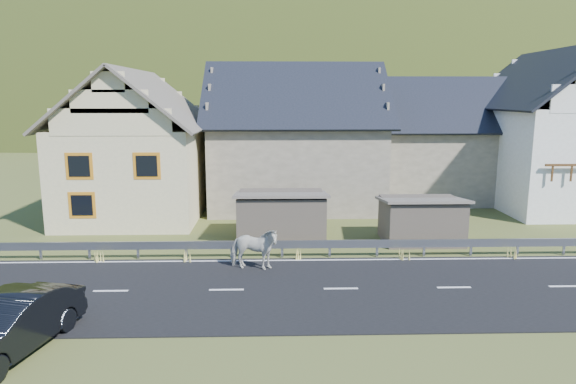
{
  "coord_description": "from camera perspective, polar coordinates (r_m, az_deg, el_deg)",
  "views": [
    {
      "loc": [
        -2.32,
        -16.97,
        6.66
      ],
      "look_at": [
        -1.73,
        4.41,
        2.67
      ],
      "focal_mm": 32.0,
      "sensor_mm": 36.0,
      "label": 1
    }
  ],
  "objects": [
    {
      "name": "horse",
      "position": [
        19.99,
        -3.87,
        -6.28
      ],
      "size": [
        1.27,
        2.12,
        1.68
      ],
      "primitive_type": "imported",
      "rotation": [
        0.0,
        0.0,
        1.37
      ],
      "color": "beige",
      "rests_on": "road"
    },
    {
      "name": "shed_left",
      "position": [
        24.12,
        -0.77,
        -2.77
      ],
      "size": [
        4.3,
        3.3,
        2.4
      ],
      "primitive_type": "cube",
      "color": "brown",
      "rests_on": "ground"
    },
    {
      "name": "road",
      "position": [
        18.37,
        5.89,
        -10.69
      ],
      "size": [
        60.0,
        7.0,
        0.04
      ],
      "primitive_type": "cube",
      "color": "black",
      "rests_on": "ground"
    },
    {
      "name": "shed_right",
      "position": [
        24.62,
        14.58,
        -3.08
      ],
      "size": [
        3.8,
        2.9,
        2.2
      ],
      "primitive_type": "cube",
      "color": "brown",
      "rests_on": "ground"
    },
    {
      "name": "house_white",
      "position": [
        35.52,
        27.83,
        6.77
      ],
      "size": [
        8.8,
        10.8,
        9.7
      ],
      "color": "white",
      "rests_on": "ground"
    },
    {
      "name": "guardrail",
      "position": [
        21.66,
        4.67,
        -5.83
      ],
      "size": [
        28.1,
        0.09,
        0.75
      ],
      "color": "#93969B",
      "rests_on": "ground"
    },
    {
      "name": "house_stone_a",
      "position": [
        32.06,
        0.8,
        6.93
      ],
      "size": [
        10.8,
        9.8,
        8.9
      ],
      "color": "gray",
      "rests_on": "ground"
    },
    {
      "name": "house_stone_b",
      "position": [
        35.89,
        16.92,
        6.23
      ],
      "size": [
        9.8,
        8.8,
        8.1
      ],
      "color": "gray",
      "rests_on": "ground"
    },
    {
      "name": "ground",
      "position": [
        18.38,
        5.89,
        -10.75
      ],
      "size": [
        160.0,
        160.0,
        0.0
      ],
      "primitive_type": "plane",
      "color": "#464F21",
      "rests_on": "ground"
    },
    {
      "name": "conifer_patch",
      "position": [
        137.47,
        -24.45,
        9.35
      ],
      "size": [
        76.0,
        50.0,
        28.0
      ],
      "primitive_type": "ellipsoid",
      "color": "black",
      "rests_on": "ground"
    },
    {
      "name": "mountain",
      "position": [
        198.9,
        0.55,
        2.86
      ],
      "size": [
        440.0,
        280.0,
        260.0
      ],
      "primitive_type": "ellipsoid",
      "color": "#253413",
      "rests_on": "ground"
    },
    {
      "name": "car",
      "position": [
        15.65,
        -28.66,
        -12.92
      ],
      "size": [
        2.6,
        4.9,
        1.54
      ],
      "primitive_type": "imported",
      "rotation": [
        0.0,
        0.0,
        -0.22
      ],
      "color": "black",
      "rests_on": "ground"
    },
    {
      "name": "house_cream",
      "position": [
        30.06,
        -16.46,
        5.73
      ],
      "size": [
        7.8,
        9.8,
        8.3
      ],
      "color": "beige",
      "rests_on": "ground"
    },
    {
      "name": "lane_markings",
      "position": [
        18.36,
        5.9,
        -10.62
      ],
      "size": [
        60.0,
        6.6,
        0.01
      ],
      "primitive_type": "cube",
      "color": "silver",
      "rests_on": "road"
    }
  ]
}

